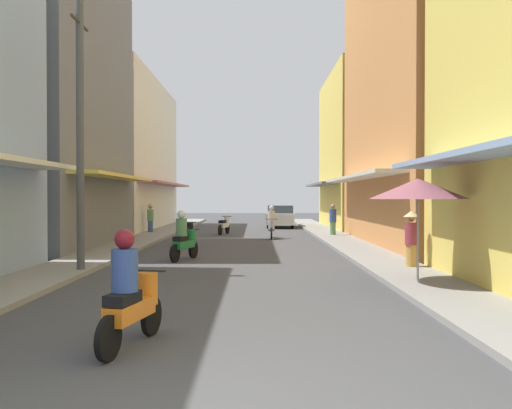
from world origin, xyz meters
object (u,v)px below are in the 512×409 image
parked_car (280,216)px  utility_pole (79,134)px  motorbike_black (186,234)px  motorbike_silver (271,224)px  pedestrian_crossing (150,217)px  vendor_umbrella (417,189)px  motorbike_orange (130,295)px  pedestrian_far (332,221)px  pedestrian_midway (411,237)px  motorbike_white (224,225)px  motorbike_green (183,238)px

parked_car → utility_pole: bearing=-106.5°
motorbike_black → motorbike_silver: bearing=47.8°
pedestrian_crossing → vendor_umbrella: 19.07m
motorbike_orange → utility_pole: 7.88m
parked_car → vendor_umbrella: 23.06m
motorbike_silver → pedestrian_far: (3.07, 0.81, 0.12)m
utility_pole → parked_car: bearing=73.5°
motorbike_black → vendor_umbrella: size_ratio=0.75×
motorbike_orange → pedestrian_crossing: pedestrian_crossing is taller
pedestrian_midway → parked_car: bearing=97.2°
motorbike_orange → motorbike_black: bearing=94.6°
motorbike_silver → vendor_umbrella: vendor_umbrella is taller
motorbike_white → vendor_umbrella: (5.25, -16.55, 1.67)m
motorbike_white → pedestrian_crossing: (-3.95, 0.11, 0.43)m
motorbike_silver → pedestrian_crossing: 7.00m
pedestrian_midway → pedestrian_far: bearing=91.8°
motorbike_silver → motorbike_black: (-3.57, -3.93, -0.20)m
motorbike_orange → pedestrian_crossing: bearing=100.6°
motorbike_black → pedestrian_far: (6.64, 4.74, 0.32)m
motorbike_orange → vendor_umbrella: vendor_umbrella is taller
pedestrian_midway → pedestrian_crossing: bearing=125.1°
motorbike_white → pedestrian_crossing: pedestrian_crossing is taller
motorbike_black → pedestrian_midway: pedestrian_midway is taller
parked_car → pedestrian_far: (2.18, -8.32, 0.08)m
motorbike_white → motorbike_orange: (0.04, -21.18, 0.20)m
motorbike_green → pedestrian_far: (6.08, 9.57, 0.12)m
motorbike_white → motorbike_orange: 21.19m
pedestrian_midway → motorbike_silver: bearing=107.2°
motorbike_green → motorbike_silver: (3.01, 8.77, 0.00)m
pedestrian_midway → utility_pole: bearing=-176.3°
pedestrian_crossing → utility_pole: (1.10, -14.57, 2.69)m
motorbike_green → parked_car: bearing=77.7°
parked_car → utility_pole: size_ratio=0.60×
motorbike_green → pedestrian_crossing: (-3.38, 11.62, 0.23)m
motorbike_green → pedestrian_crossing: bearing=106.2°
pedestrian_far → pedestrian_crossing: pedestrian_crossing is taller
motorbike_orange → utility_pole: utility_pole is taller
motorbike_black → vendor_umbrella: 11.87m
motorbike_white → pedestrian_far: pedestrian_far is taller
motorbike_silver → parked_car: motorbike_silver is taller
motorbike_white → pedestrian_midway: size_ratio=1.10×
parked_car → pedestrian_far: 8.60m
motorbike_orange → pedestrian_midway: 9.34m
motorbike_black → parked_car: size_ratio=0.42×
motorbike_orange → motorbike_silver: same height
motorbike_white → utility_pole: bearing=-101.2°
pedestrian_midway → motorbike_black: bearing=134.2°
parked_car → pedestrian_midway: size_ratio=2.61×
motorbike_green → motorbike_silver: size_ratio=0.96×
motorbike_white → motorbike_silver: motorbike_silver is taller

